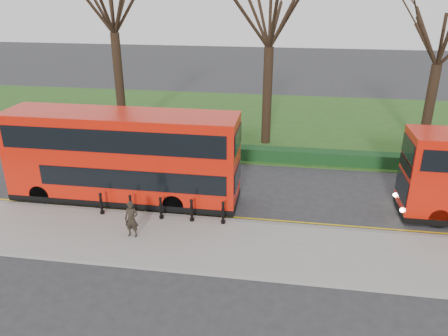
# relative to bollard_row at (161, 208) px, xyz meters

# --- Properties ---
(ground) EXTENTS (120.00, 120.00, 0.00)m
(ground) POSITION_rel_bollard_row_xyz_m (1.89, 1.35, -0.65)
(ground) COLOR #28282B
(ground) RESTS_ON ground
(pavement) EXTENTS (60.00, 4.00, 0.15)m
(pavement) POSITION_rel_bollard_row_xyz_m (1.89, -1.65, -0.57)
(pavement) COLOR gray
(pavement) RESTS_ON ground
(kerb) EXTENTS (60.00, 0.25, 0.16)m
(kerb) POSITION_rel_bollard_row_xyz_m (1.89, 0.35, -0.57)
(kerb) COLOR slate
(kerb) RESTS_ON ground
(grass_verge) EXTENTS (60.00, 18.00, 0.06)m
(grass_verge) POSITION_rel_bollard_row_xyz_m (1.89, 16.35, -0.62)
(grass_verge) COLOR #284918
(grass_verge) RESTS_ON ground
(hedge) EXTENTS (60.00, 0.90, 0.80)m
(hedge) POSITION_rel_bollard_row_xyz_m (1.89, 8.15, -0.25)
(hedge) COLOR black
(hedge) RESTS_ON ground
(yellow_line_outer) EXTENTS (60.00, 0.10, 0.01)m
(yellow_line_outer) POSITION_rel_bollard_row_xyz_m (1.89, 0.65, -0.64)
(yellow_line_outer) COLOR yellow
(yellow_line_outer) RESTS_ON ground
(yellow_line_inner) EXTENTS (60.00, 0.10, 0.01)m
(yellow_line_inner) POSITION_rel_bollard_row_xyz_m (1.89, 0.85, -0.64)
(yellow_line_inner) COLOR yellow
(yellow_line_inner) RESTS_ON ground
(tree_mid) EXTENTS (7.35, 7.35, 11.48)m
(tree_mid) POSITION_rel_bollard_row_xyz_m (3.89, 11.35, 7.70)
(tree_mid) COLOR black
(tree_mid) RESTS_ON ground
(tree_right) EXTENTS (6.39, 6.39, 9.99)m
(tree_right) POSITION_rel_bollard_row_xyz_m (13.89, 11.35, 6.60)
(tree_right) COLOR black
(tree_right) RESTS_ON ground
(bollard_row) EXTENTS (5.77, 0.15, 1.00)m
(bollard_row) POSITION_rel_bollard_row_xyz_m (0.00, 0.00, 0.00)
(bollard_row) COLOR black
(bollard_row) RESTS_ON pavement
(bus_lead) EXTENTS (11.09, 2.55, 4.41)m
(bus_lead) POSITION_rel_bollard_row_xyz_m (-2.35, 1.83, 1.57)
(bus_lead) COLOR red
(bus_lead) RESTS_ON ground
(pedestrian) EXTENTS (0.58, 0.39, 1.59)m
(pedestrian) POSITION_rel_bollard_row_xyz_m (-0.75, -1.63, 0.29)
(pedestrian) COLOR black
(pedestrian) RESTS_ON pavement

